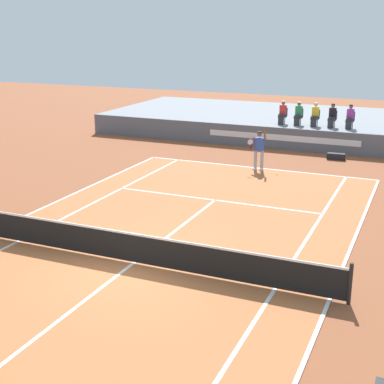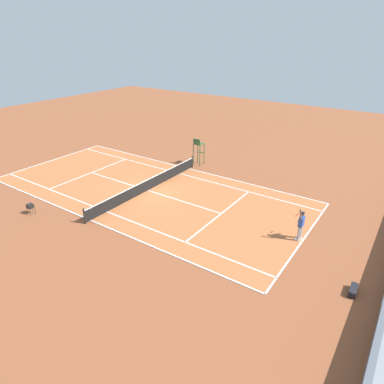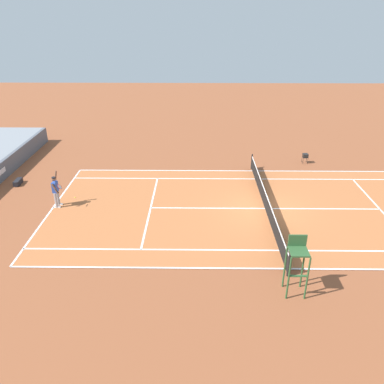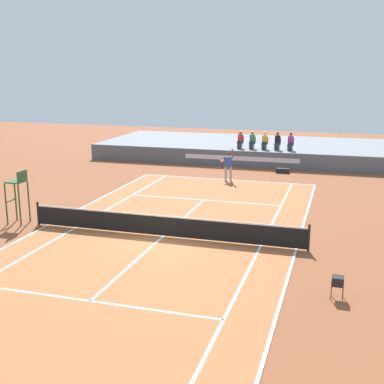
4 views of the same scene
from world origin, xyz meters
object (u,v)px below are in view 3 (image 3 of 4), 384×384
at_px(tennis_player, 56,191).
at_px(umpire_chair, 297,259).
at_px(ball_hopper, 305,156).
at_px(equipment_bag, 18,182).
at_px(tennis_ball, 75,198).

xyz_separation_m(tennis_player, umpire_chair, (-7.04, -11.64, 0.56)).
bearing_deg(ball_hopper, umpire_chair, 164.06).
xyz_separation_m(umpire_chair, equipment_bag, (10.03, 15.18, -1.40)).
height_order(tennis_player, ball_hopper, tennis_player).
xyz_separation_m(tennis_player, ball_hopper, (6.95, -15.63, -0.42)).
xyz_separation_m(tennis_player, equipment_bag, (2.99, 3.55, -0.83)).
relative_size(umpire_chair, equipment_bag, 2.67).
distance_m(tennis_ball, equipment_bag, 4.59).
bearing_deg(tennis_player, tennis_ball, -30.31).
xyz_separation_m(tennis_ball, umpire_chair, (-8.12, -11.01, 1.52)).
distance_m(tennis_player, tennis_ball, 1.58).
bearing_deg(ball_hopper, equipment_bag, 101.69).
relative_size(tennis_ball, ball_hopper, 0.10).
xyz_separation_m(tennis_ball, equipment_bag, (1.90, 4.18, 0.13)).
xyz_separation_m(equipment_bag, ball_hopper, (3.97, -19.18, 0.41)).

